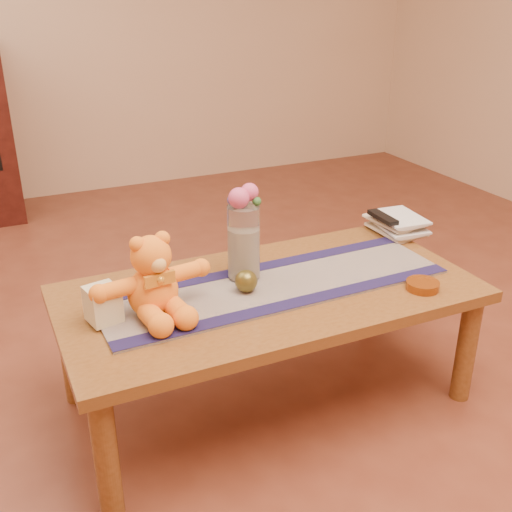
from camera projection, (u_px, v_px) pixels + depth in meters
name	position (u px, v px, depth m)	size (l,w,h in m)	color
floor	(268.00, 397.00, 2.26)	(5.50, 5.50, 0.00)	#5E291A
coffee_table_top	(269.00, 294.00, 2.08)	(1.40, 0.70, 0.04)	brown
table_leg_fl	(106.00, 456.00, 1.69)	(0.07, 0.07, 0.41)	brown
table_leg_fr	(466.00, 349.00, 2.18)	(0.07, 0.07, 0.41)	brown
table_leg_bl	(70.00, 351.00, 2.17)	(0.07, 0.07, 0.41)	brown
table_leg_br	(372.00, 283.00, 2.66)	(0.07, 0.07, 0.41)	brown
persian_runner	(275.00, 285.00, 2.09)	(1.20, 0.35, 0.01)	#201947
runner_border_near	(296.00, 302.00, 1.97)	(1.20, 0.06, 0.00)	#19143D
runner_border_far	(256.00, 268.00, 2.20)	(1.20, 0.06, 0.00)	#19143D
teddy_bear	(152.00, 276.00, 1.87)	(0.36, 0.30, 0.25)	orange
pillar_candle	(103.00, 304.00, 1.84)	(0.09, 0.09, 0.11)	beige
candle_wick	(101.00, 286.00, 1.82)	(0.00, 0.00, 0.01)	black
glass_vase	(244.00, 243.00, 2.08)	(0.11, 0.11, 0.26)	silver
potpourri_fill	(244.00, 253.00, 2.10)	(0.09, 0.09, 0.18)	beige
rose_left	(239.00, 198.00, 2.00)	(0.07, 0.07, 0.07)	#CA4774
rose_right	(250.00, 192.00, 2.03)	(0.06, 0.06, 0.06)	#CA4774
blue_flower_back	(242.00, 195.00, 2.05)	(0.04, 0.04, 0.04)	#474698
blue_flower_side	(233.00, 200.00, 2.03)	(0.04, 0.04, 0.04)	#474698
leaf_sprig	(257.00, 201.00, 2.02)	(0.03, 0.03, 0.03)	#33662D
bronze_ball	(246.00, 281.00, 2.02)	(0.08, 0.08, 0.08)	brown
book_bottom	(380.00, 234.00, 2.50)	(0.17, 0.22, 0.02)	beige
book_lower	(382.00, 229.00, 2.49)	(0.16, 0.22, 0.02)	beige
book_upper	(379.00, 225.00, 2.48)	(0.17, 0.22, 0.02)	beige
book_top	(382.00, 220.00, 2.47)	(0.16, 0.22, 0.02)	beige
tv_remote	(383.00, 217.00, 2.46)	(0.04, 0.16, 0.02)	black
amber_dish	(423.00, 285.00, 2.07)	(0.11, 0.11, 0.03)	#BF5914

